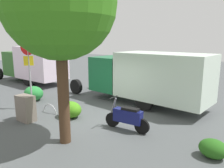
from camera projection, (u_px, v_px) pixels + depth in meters
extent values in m
plane|color=#4A4E4F|center=(94.00, 119.00, 9.35)|extent=(60.00, 60.00, 0.00)
cylinder|color=black|center=(164.00, 94.00, 11.77)|extent=(0.91, 0.29, 0.90)
cylinder|color=black|center=(144.00, 101.00, 10.36)|extent=(0.91, 0.29, 0.90)
cylinder|color=black|center=(98.00, 82.00, 15.00)|extent=(0.91, 0.29, 0.90)
cylinder|color=black|center=(76.00, 87.00, 13.60)|extent=(0.91, 0.29, 0.90)
cube|color=silver|center=(163.00, 76.00, 10.58)|extent=(4.59, 2.38, 2.24)
cube|color=#19683A|center=(112.00, 73.00, 12.72)|extent=(1.88, 2.17, 1.90)
cube|color=black|center=(112.00, 63.00, 12.60)|extent=(1.89, 2.01, 0.60)
cylinder|color=black|center=(49.00, 76.00, 17.46)|extent=(0.90, 0.26, 0.90)
cylinder|color=black|center=(27.00, 79.00, 16.00)|extent=(0.90, 0.26, 0.90)
cylinder|color=black|center=(20.00, 71.00, 20.12)|extent=(0.90, 0.26, 0.90)
cube|color=white|center=(41.00, 63.00, 16.25)|extent=(3.87, 2.23, 2.36)
cube|color=#2A5E21|center=(20.00, 63.00, 18.08)|extent=(1.81, 2.11, 1.90)
cube|color=black|center=(20.00, 56.00, 17.96)|extent=(1.83, 1.95, 0.60)
cylinder|color=black|center=(112.00, 120.00, 8.46)|extent=(0.57, 0.17, 0.56)
cylinder|color=black|center=(142.00, 126.00, 7.81)|extent=(0.57, 0.17, 0.56)
cube|color=navy|center=(128.00, 116.00, 8.06)|extent=(1.13, 0.45, 0.48)
cube|color=black|center=(130.00, 109.00, 7.95)|extent=(0.67, 0.35, 0.12)
cylinder|color=slate|center=(113.00, 106.00, 8.33)|extent=(0.29, 0.10, 0.69)
cylinder|color=black|center=(113.00, 97.00, 8.26)|extent=(0.10, 0.55, 0.04)
cylinder|color=#9E9EA3|center=(30.00, 77.00, 10.31)|extent=(0.08, 0.08, 3.18)
cylinder|color=red|center=(27.00, 47.00, 10.02)|extent=(0.71, 0.32, 0.76)
cube|color=yellow|center=(29.00, 61.00, 10.15)|extent=(0.33, 0.33, 0.44)
cylinder|color=#47301E|center=(63.00, 95.00, 6.93)|extent=(0.36, 0.36, 3.20)
sphere|color=#367B1A|center=(59.00, 2.00, 6.37)|extent=(3.43, 3.43, 3.43)
cube|color=slate|center=(26.00, 108.00, 9.02)|extent=(0.81, 0.51, 1.08)
torus|color=#B7B7BC|center=(50.00, 113.00, 10.10)|extent=(0.85, 0.14, 0.85)
ellipsoid|color=#418219|center=(71.00, 109.00, 9.46)|extent=(1.03, 0.84, 0.70)
ellipsoid|color=#255D18|center=(213.00, 149.00, 6.23)|extent=(0.80, 0.66, 0.55)
ellipsoid|color=#298439|center=(34.00, 93.00, 12.10)|extent=(1.17, 0.95, 0.80)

